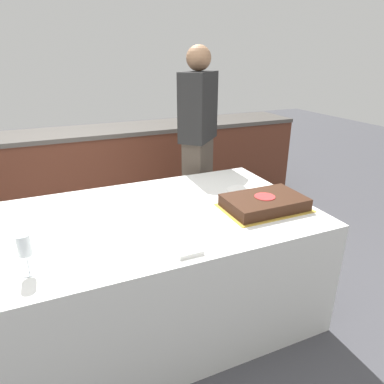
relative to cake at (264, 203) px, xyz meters
The scene contains 8 objects.
ground_plane 1.11m from the cake, 166.75° to the left, with size 14.00×14.00×0.00m, color #424247.
back_counter 2.00m from the cake, 113.29° to the left, with size 4.40×0.58×0.92m.
dining_table 0.90m from the cake, 166.75° to the left, with size 2.15×1.11×0.73m.
cake is the anchor object (origin of this frame).
wine_glass 1.30m from the cake, behind, with size 0.07×0.07×0.18m.
side_plate_near_cake 0.31m from the cake, 85.58° to the left, with size 0.19×0.19×0.00m.
utensil_pile 0.67m from the cake, 155.35° to the right, with size 0.12×0.09×0.02m.
person_cutting_cake 0.96m from the cake, 90.00° to the left, with size 0.41×0.41×1.66m.
Camera 1 is at (-0.36, -1.73, 1.59)m, focal length 32.00 mm.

